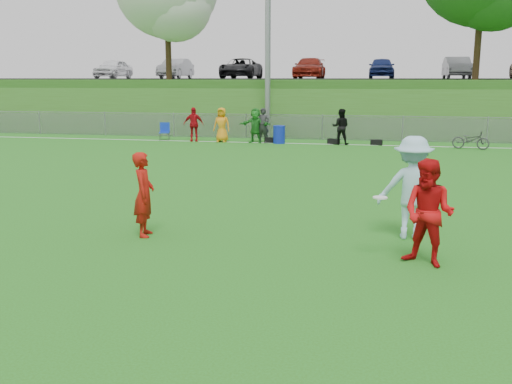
% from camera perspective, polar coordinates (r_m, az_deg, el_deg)
% --- Properties ---
extents(ground, '(120.00, 120.00, 0.00)m').
position_cam_1_polar(ground, '(10.18, -3.15, -6.50)').
color(ground, '#286415').
rests_on(ground, ground).
extents(sideline_far, '(60.00, 0.10, 0.01)m').
position_cam_1_polar(sideline_far, '(27.66, 6.26, 4.80)').
color(sideline_far, white).
rests_on(sideline_far, ground).
extents(fence, '(58.00, 0.06, 1.30)m').
position_cam_1_polar(fence, '(29.58, 6.64, 6.46)').
color(fence, gray).
rests_on(fence, ground).
extents(light_pole, '(1.20, 0.40, 12.15)m').
position_cam_1_polar(light_pole, '(30.87, 1.20, 18.00)').
color(light_pole, gray).
rests_on(light_pole, ground).
extents(berm, '(120.00, 18.00, 3.00)m').
position_cam_1_polar(berm, '(40.48, 8.01, 8.93)').
color(berm, '#2C5B19').
rests_on(berm, ground).
extents(parking_lot, '(120.00, 12.00, 0.10)m').
position_cam_1_polar(parking_lot, '(42.45, 8.24, 11.12)').
color(parking_lot, black).
rests_on(parking_lot, berm).
extents(car_row, '(32.04, 5.18, 1.44)m').
position_cam_1_polar(car_row, '(41.54, 6.55, 12.22)').
color(car_row, white).
rests_on(car_row, parking_lot).
extents(spectator_row, '(8.26, 0.69, 1.69)m').
position_cam_1_polar(spectator_row, '(28.00, 0.13, 6.68)').
color(spectator_row, '#B60C15').
rests_on(spectator_row, ground).
extents(gear_bags, '(7.15, 0.47, 0.26)m').
position_cam_1_polar(gear_bags, '(27.66, 9.02, 4.99)').
color(gear_bags, black).
rests_on(gear_bags, ground).
extents(player_red_left, '(0.53, 0.69, 1.69)m').
position_cam_1_polar(player_red_left, '(11.52, -11.14, -0.24)').
color(player_red_left, '#A7130B').
rests_on(player_red_left, ground).
extents(player_red_center, '(1.10, 1.03, 1.81)m').
position_cam_1_polar(player_red_center, '(9.92, 16.89, -2.03)').
color(player_red_center, red).
rests_on(player_red_center, ground).
extents(player_blue, '(1.32, 0.77, 2.02)m').
position_cam_1_polar(player_blue, '(11.52, 15.34, 0.41)').
color(player_blue, '#A5D2E5').
rests_on(player_blue, ground).
extents(frisbee, '(0.25, 0.25, 0.02)m').
position_cam_1_polar(frisbee, '(10.01, 12.31, -0.55)').
color(frisbee, silver).
rests_on(frisbee, ground).
extents(recycling_bin, '(0.70, 0.70, 0.86)m').
position_cam_1_polar(recycling_bin, '(27.75, 2.32, 5.76)').
color(recycling_bin, '#0F23A6').
rests_on(recycling_bin, ground).
extents(camp_chair, '(0.59, 0.60, 0.89)m').
position_cam_1_polar(camp_chair, '(29.57, -9.14, 5.64)').
color(camp_chair, '#1030B1').
rests_on(camp_chair, ground).
extents(bicycle, '(1.68, 1.02, 0.83)m').
position_cam_1_polar(bicycle, '(27.18, 20.68, 4.90)').
color(bicycle, '#2F2E31').
rests_on(bicycle, ground).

